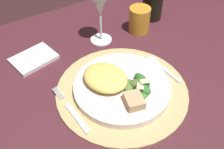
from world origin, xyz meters
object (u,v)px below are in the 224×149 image
Objects in this scene: spoon at (158,64)px; dark_tumbler at (152,6)px; dinner_plate at (122,87)px; amber_tumbler at (139,20)px; napkin at (34,59)px; wine_glass at (100,6)px; fork at (72,111)px; dining_table at (122,112)px.

dark_tumbler is at bearing 55.92° from spoon.
dark_tumbler is (0.29, 0.25, 0.03)m from dinner_plate.
amber_tumbler is 0.89× the size of dark_tumbler.
spoon is 0.37m from napkin.
spoon is at bearing -36.26° from napkin.
amber_tumbler is (0.21, 0.21, 0.03)m from dinner_plate.
wine_glass reaches higher than spoon.
dark_tumbler reaches higher than amber_tumbler.
dinner_plate is 0.39m from dark_tumbler.
wine_glass is at bearing 73.36° from dinner_plate.
amber_tumbler is (0.35, 0.20, 0.03)m from fork.
napkin is at bearing 143.74° from spoon.
wine_glass reaches higher than amber_tumbler.
dining_table is at bearing -102.65° from wine_glass.
amber_tumbler is 0.10m from dark_tumbler.
napkin is at bearing 128.91° from dining_table.
dinner_plate reaches higher than dining_table.
dining_table is 16.36× the size of amber_tumbler.
dark_tumbler is at bearing 26.09° from amber_tumbler.
dinner_plate is at bearing -57.59° from napkin.
napkin reaches higher than dining_table.
amber_tumbler reaches higher than dining_table.
spoon is 0.19m from amber_tumbler.
wine_glass reaches higher than napkin.
wine_glass reaches higher than dinner_plate.
wine_glass is 0.24m from dark_tumbler.
wine_glass is 1.82× the size of dark_tumbler.
napkin is (-0.01, 0.24, -0.00)m from fork.
dinner_plate is 1.46× the size of wine_glass.
wine_glass is at bearing 77.35° from dining_table.
napkin is 0.71× the size of wine_glass.
dark_tumbler is (0.23, 0.02, -0.08)m from wine_glass.
spoon is at bearing -69.04° from wine_glass.
spoon is at bearing -109.13° from amber_tumbler.
fork is 0.24m from napkin.
dark_tumbler reaches higher than dinner_plate.
dinner_plate is 0.29m from napkin.
dinner_plate is 0.15m from fork.
spoon is 0.27m from dark_tumbler.
spoon reaches higher than dining_table.
dinner_plate is at bearing -0.96° from fork.
napkin is (-0.16, 0.25, -0.01)m from dinner_plate.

